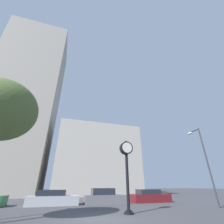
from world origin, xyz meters
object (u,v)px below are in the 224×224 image
(car_grey, at_px, (104,197))
(street_clock, at_px, (127,161))
(bare_tree, at_px, (1,110))
(car_maroon, at_px, (150,197))
(car_silver, at_px, (53,199))
(street_lamp_right, at_px, (202,152))

(car_grey, bearing_deg, street_clock, -88.17)
(bare_tree, bearing_deg, car_grey, 42.80)
(street_clock, xyz_separation_m, car_maroon, (5.37, 6.58, -2.72))
(street_clock, xyz_separation_m, bare_tree, (-8.41, -1.23, 2.41))
(street_clock, relative_size, car_maroon, 1.10)
(street_clock, distance_m, car_maroon, 8.92)
(street_clock, bearing_deg, car_silver, 127.31)
(street_lamp_right, bearing_deg, car_silver, 157.41)
(car_silver, distance_m, car_grey, 5.03)
(car_grey, xyz_separation_m, car_maroon, (5.33, -0.01, -0.05))
(street_clock, relative_size, street_lamp_right, 0.69)
(street_clock, xyz_separation_m, car_silver, (-4.99, 6.55, -2.71))
(car_maroon, height_order, street_lamp_right, street_lamp_right)
(car_silver, relative_size, car_maroon, 1.05)
(car_silver, height_order, car_grey, car_grey)
(car_silver, distance_m, car_maroon, 10.36)
(street_clock, relative_size, bare_tree, 0.64)
(street_clock, distance_m, car_silver, 8.67)
(car_maroon, xyz_separation_m, street_lamp_right, (3.03, -5.60, 4.04))
(car_grey, distance_m, bare_tree, 12.58)
(street_lamp_right, bearing_deg, car_maroon, 118.39)
(car_maroon, bearing_deg, street_clock, -128.89)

